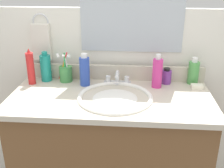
% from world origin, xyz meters
% --- Properties ---
extents(vanity_cabinet, '(1.04, 0.48, 0.85)m').
position_xyz_m(vanity_cabinet, '(0.00, 0.00, 0.42)').
color(vanity_cabinet, brown).
rests_on(vanity_cabinet, ground_plane).
extents(countertop, '(1.09, 0.52, 0.03)m').
position_xyz_m(countertop, '(0.00, 0.00, 0.86)').
color(countertop, beige).
rests_on(countertop, vanity_cabinet).
extents(backsplash, '(1.09, 0.02, 0.09)m').
position_xyz_m(backsplash, '(0.00, 0.25, 0.92)').
color(backsplash, beige).
rests_on(backsplash, countertop).
extents(back_wall, '(2.19, 0.04, 1.30)m').
position_xyz_m(back_wall, '(0.00, 0.31, 0.65)').
color(back_wall, white).
rests_on(back_wall, ground_plane).
extents(mirror_panel, '(0.60, 0.01, 0.56)m').
position_xyz_m(mirror_panel, '(0.10, 0.29, 1.33)').
color(mirror_panel, '#B2BCC6').
extents(towel_ring, '(0.10, 0.01, 0.10)m').
position_xyz_m(towel_ring, '(-0.44, 0.29, 1.22)').
color(towel_ring, silver).
extents(hand_towel, '(0.11, 0.04, 0.22)m').
position_xyz_m(hand_towel, '(-0.44, 0.27, 1.10)').
color(hand_towel, silver).
extents(sink_basin, '(0.40, 0.40, 0.11)m').
position_xyz_m(sink_basin, '(0.03, -0.02, 0.85)').
color(sink_basin, white).
rests_on(sink_basin, countertop).
extents(faucet, '(0.16, 0.10, 0.08)m').
position_xyz_m(faucet, '(0.03, 0.17, 0.91)').
color(faucet, silver).
rests_on(faucet, countertop).
extents(bottle_toner_green, '(0.06, 0.06, 0.16)m').
position_xyz_m(bottle_toner_green, '(0.47, 0.22, 0.95)').
color(bottle_toner_green, '#4C9E4C').
rests_on(bottle_toner_green, countertop).
extents(bottle_mouthwash_teal, '(0.06, 0.06, 0.18)m').
position_xyz_m(bottle_mouthwash_teal, '(-0.41, 0.20, 0.96)').
color(bottle_mouthwash_teal, teal).
rests_on(bottle_mouthwash_teal, countertop).
extents(bottle_spray_red, '(0.04, 0.04, 0.21)m').
position_xyz_m(bottle_spray_red, '(-0.48, 0.14, 0.98)').
color(bottle_spray_red, red).
rests_on(bottle_spray_red, countertop).
extents(bottle_soap_pink, '(0.06, 0.06, 0.20)m').
position_xyz_m(bottle_soap_pink, '(0.25, 0.15, 0.96)').
color(bottle_soap_pink, '#D8338C').
rests_on(bottle_soap_pink, countertop).
extents(bottle_oil_amber, '(0.04, 0.04, 0.10)m').
position_xyz_m(bottle_oil_amber, '(-0.18, 0.21, 0.92)').
color(bottle_oil_amber, gold).
rests_on(bottle_oil_amber, countertop).
extents(bottle_cream_purple, '(0.06, 0.06, 0.10)m').
position_xyz_m(bottle_cream_purple, '(0.31, 0.21, 0.92)').
color(bottle_cream_purple, '#7A3899').
rests_on(bottle_cream_purple, countertop).
extents(bottle_shampoo_blue, '(0.06, 0.06, 0.19)m').
position_xyz_m(bottle_shampoo_blue, '(-0.16, 0.14, 0.97)').
color(bottle_shampoo_blue, '#2D4CB2').
rests_on(bottle_shampoo_blue, countertop).
extents(cup_green, '(0.09, 0.08, 0.18)m').
position_xyz_m(cup_green, '(-0.29, 0.19, 0.93)').
color(cup_green, '#3F8C47').
rests_on(cup_green, countertop).
extents(soap_bar, '(0.06, 0.04, 0.02)m').
position_xyz_m(soap_bar, '(0.48, 0.14, 0.89)').
color(soap_bar, white).
rests_on(soap_bar, countertop).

